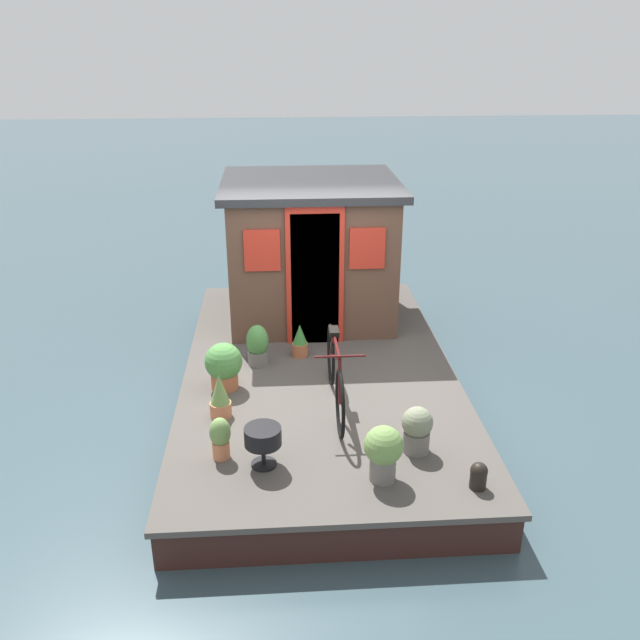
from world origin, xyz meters
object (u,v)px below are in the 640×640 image
Objects in this scene: potted_plant_basil at (224,365)px; charcoal_grill at (263,438)px; potted_plant_fern at (220,437)px; houseboat_cabin at (311,249)px; potted_plant_lavender at (417,429)px; potted_plant_mint at (383,451)px; potted_plant_thyme at (300,341)px; bicycle at (335,374)px; potted_plant_succulent at (258,345)px; mooring_bollard at (479,475)px; potted_plant_ivy at (220,397)px.

charcoal_grill is (-1.51, -0.45, 0.01)m from potted_plant_basil.
potted_plant_basil is (1.36, 0.05, 0.06)m from potted_plant_fern.
houseboat_cabin is at bearing -27.17° from potted_plant_basil.
potted_plant_lavender is 2.35m from potted_plant_basil.
potted_plant_lavender is 1.46m from charcoal_grill.
potted_plant_mint is 1.28× the size of potted_plant_thyme.
bicycle is 1.35m from potted_plant_succulent.
charcoal_grill is (-1.02, 0.75, -0.09)m from bicycle.
potted_plant_basil is at bearing 49.74° from mooring_bollard.
potted_plant_mint is at bearing -166.07° from potted_plant_thyme.
potted_plant_fern is at bearing 170.76° from potted_plant_succulent.
potted_plant_mint is (-1.31, -0.31, -0.08)m from bicycle.
charcoal_grill is at bearing 170.02° from houseboat_cabin.
potted_plant_lavender is 2.05m from potted_plant_ivy.
charcoal_grill is 1.58× the size of mooring_bollard.
potted_plant_succulent reaches higher than potted_plant_thyme.
potted_plant_basil reaches higher than charcoal_grill.
bicycle is at bearing -165.45° from potted_plant_thyme.
charcoal_grill is at bearing 95.25° from potted_plant_lavender.
potted_plant_mint is at bearing -173.86° from houseboat_cabin.
potted_plant_succulent is at bearing 2.36° from charcoal_grill.
bicycle reaches higher than potted_plant_lavender.
potted_plant_thyme reaches higher than charcoal_grill.
mooring_bollard is at bearing -142.26° from potted_plant_succulent.
potted_plant_thyme is (0.19, -0.51, -0.05)m from potted_plant_succulent.
potted_plant_mint is 2.63m from potted_plant_thyme.
bicycle is 1.30m from potted_plant_thyme.
potted_plant_lavender is 0.97× the size of potted_plant_ivy.
potted_plant_fern reaches higher than potted_plant_thyme.
potted_plant_succulent is at bearing -9.24° from potted_plant_fern.
houseboat_cabin is 4.00m from potted_plant_mint.
houseboat_cabin is at bearing -9.98° from charcoal_grill.
charcoal_grill is (-2.27, 0.43, 0.10)m from potted_plant_thyme.
potted_plant_fern is at bearing 74.95° from mooring_bollard.
houseboat_cabin reaches higher than bicycle.
potted_plant_succulent reaches higher than mooring_bollard.
potted_plant_thyme is (2.12, -0.83, -0.03)m from potted_plant_fern.
houseboat_cabin is 4.36m from mooring_bollard.
mooring_bollard is at bearing -142.77° from bicycle.
potted_plant_succulent is 2.08m from charcoal_grill.
potted_plant_mint is 2.11× the size of mooring_bollard.
potted_plant_lavender reaches higher than mooring_bollard.
potted_plant_mint reaches higher than potted_plant_fern.
bicycle reaches higher than potted_plant_basil.
houseboat_cabin is 2.68m from bicycle.
potted_plant_fern is at bearing -177.83° from potted_plant_basil.
potted_plant_thyme is at bearing 28.00° from mooring_bollard.
potted_plant_ivy is at bearing 95.86° from bicycle.
potted_plant_lavender is 1.84× the size of mooring_bollard.
potted_plant_basil is at bearing 152.83° from houseboat_cabin.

